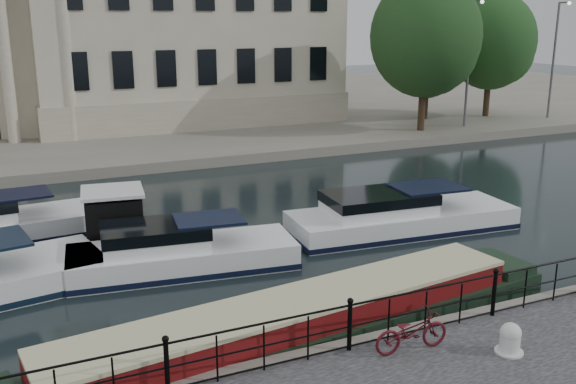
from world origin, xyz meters
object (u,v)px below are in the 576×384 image
object	(u,v)px
narrowboat	(298,331)
bicycle	(411,331)
harbour_hut	(114,223)
mooring_bollard	(510,339)

from	to	relation	value
narrowboat	bicycle	bearing A→B (deg)	-58.57
bicycle	narrowboat	size ratio (longest dim) A/B	0.11
narrowboat	harbour_hut	xyz separation A→B (m)	(-2.74, 8.35, 0.59)
mooring_bollard	narrowboat	bearing A→B (deg)	138.88
bicycle	mooring_bollard	size ratio (longest dim) A/B	2.53
bicycle	mooring_bollard	distance (m)	2.11
bicycle	mooring_bollard	bearing A→B (deg)	-113.16
harbour_hut	narrowboat	bearing A→B (deg)	-63.95
bicycle	narrowboat	distance (m)	2.79
mooring_bollard	narrowboat	world-z (taller)	mooring_bollard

